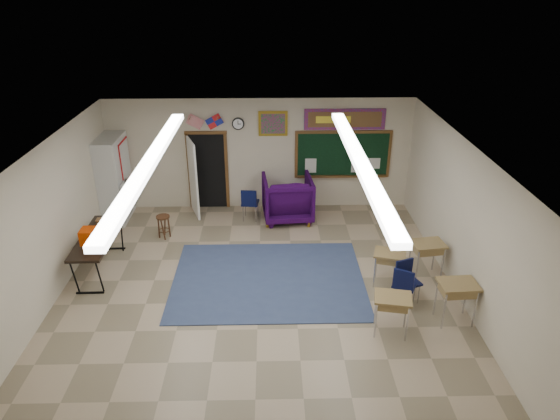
{
  "coord_description": "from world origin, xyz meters",
  "views": [
    {
      "loc": [
        0.25,
        -8.08,
        5.85
      ],
      "look_at": [
        0.46,
        1.5,
        1.29
      ],
      "focal_mm": 32.0,
      "sensor_mm": 36.0,
      "label": 1
    }
  ],
  "objects_px": {
    "student_desk_front_left": "(389,267)",
    "student_desk_front_right": "(426,258)",
    "wingback_armchair": "(288,198)",
    "wooden_stool": "(164,226)",
    "folding_table": "(99,252)"
  },
  "relations": [
    {
      "from": "student_desk_front_right",
      "to": "wooden_stool",
      "type": "distance_m",
      "value": 6.15
    },
    {
      "from": "student_desk_front_left",
      "to": "folding_table",
      "type": "xyz_separation_m",
      "value": [
        -6.08,
        0.67,
        0.04
      ]
    },
    {
      "from": "wooden_stool",
      "to": "wingback_armchair",
      "type": "bearing_deg",
      "value": 18.03
    },
    {
      "from": "student_desk_front_left",
      "to": "folding_table",
      "type": "height_order",
      "value": "folding_table"
    },
    {
      "from": "student_desk_front_right",
      "to": "wooden_stool",
      "type": "xyz_separation_m",
      "value": [
        -5.86,
        1.85,
        -0.15
      ]
    },
    {
      "from": "wingback_armchair",
      "to": "folding_table",
      "type": "xyz_separation_m",
      "value": [
        -4.12,
        -2.46,
        -0.13
      ]
    },
    {
      "from": "wingback_armchair",
      "to": "wooden_stool",
      "type": "xyz_separation_m",
      "value": [
        -3.04,
        -0.99,
        -0.28
      ]
    },
    {
      "from": "student_desk_front_left",
      "to": "student_desk_front_right",
      "type": "height_order",
      "value": "student_desk_front_right"
    },
    {
      "from": "wingback_armchair",
      "to": "student_desk_front_left",
      "type": "distance_m",
      "value": 3.7
    },
    {
      "from": "wingback_armchair",
      "to": "folding_table",
      "type": "relative_size",
      "value": 0.63
    },
    {
      "from": "folding_table",
      "to": "wooden_stool",
      "type": "bearing_deg",
      "value": 52.61
    },
    {
      "from": "wooden_stool",
      "to": "student_desk_front_left",
      "type": "bearing_deg",
      "value": -23.24
    },
    {
      "from": "student_desk_front_right",
      "to": "wooden_stool",
      "type": "height_order",
      "value": "student_desk_front_right"
    },
    {
      "from": "folding_table",
      "to": "wooden_stool",
      "type": "distance_m",
      "value": 1.84
    },
    {
      "from": "student_desk_front_left",
      "to": "wingback_armchair",
      "type": "bearing_deg",
      "value": 138.18
    }
  ]
}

